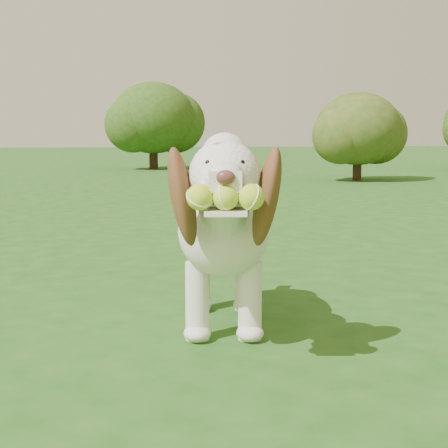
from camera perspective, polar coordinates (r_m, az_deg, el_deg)
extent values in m
plane|color=#1B4D16|center=(3.11, -1.05, -8.71)|extent=(80.00, 80.00, 0.00)
ellipsoid|color=white|center=(3.12, -0.09, -0.68)|extent=(0.51, 0.79, 0.39)
ellipsoid|color=white|center=(2.84, -0.03, -0.60)|extent=(0.44, 0.44, 0.38)
ellipsoid|color=white|center=(3.38, -0.14, -0.24)|extent=(0.40, 0.40, 0.35)
cylinder|color=white|center=(2.68, 0.01, 1.09)|extent=(0.25, 0.33, 0.30)
sphere|color=white|center=(2.52, 0.05, 3.99)|extent=(0.31, 0.31, 0.27)
sphere|color=white|center=(2.54, 0.05, 5.65)|extent=(0.20, 0.20, 0.17)
cube|color=white|center=(2.37, 0.10, 3.63)|extent=(0.14, 0.17, 0.07)
ellipsoid|color=#592D28|center=(2.29, 0.14, 3.90)|extent=(0.07, 0.05, 0.05)
cube|color=white|center=(2.37, 0.11, 1.04)|extent=(0.17, 0.19, 0.02)
ellipsoid|color=brown|center=(2.54, -3.48, 2.24)|extent=(0.19, 0.25, 0.41)
ellipsoid|color=brown|center=(2.55, 3.57, 2.25)|extent=(0.18, 0.27, 0.41)
cylinder|color=white|center=(3.53, -0.17, 0.82)|extent=(0.10, 0.20, 0.15)
cylinder|color=white|center=(2.92, -2.24, -6.41)|extent=(0.12, 0.12, 0.34)
cylinder|color=white|center=(2.92, 2.17, -6.39)|extent=(0.12, 0.12, 0.34)
cylinder|color=white|center=(3.40, -2.03, -4.40)|extent=(0.12, 0.12, 0.34)
cylinder|color=white|center=(3.40, 1.75, -4.39)|extent=(0.12, 0.12, 0.34)
sphere|color=#DEEB36|center=(2.32, -2.03, 2.25)|extent=(0.11, 0.11, 0.09)
sphere|color=#DEEB36|center=(2.32, 0.13, 2.26)|extent=(0.11, 0.11, 0.09)
sphere|color=#DEEB36|center=(2.32, 2.28, 2.26)|extent=(0.11, 0.11, 0.09)
cylinder|color=#382314|center=(16.77, -5.88, 5.71)|extent=(0.21, 0.21, 0.67)
ellipsoid|color=#224716|center=(16.77, -5.92, 8.77)|extent=(2.02, 2.02, 1.72)
cylinder|color=#382314|center=(12.83, 11.01, 4.70)|extent=(0.16, 0.16, 0.52)
ellipsoid|color=#224716|center=(12.81, 11.08, 7.78)|extent=(1.55, 1.55, 1.32)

